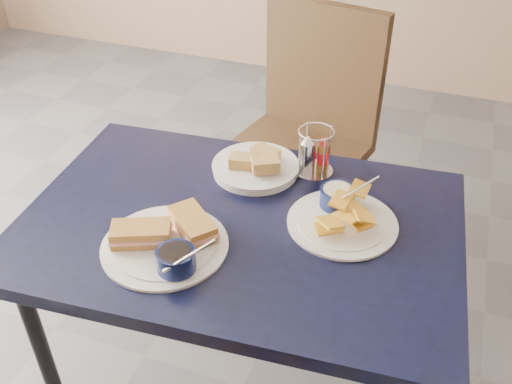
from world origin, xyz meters
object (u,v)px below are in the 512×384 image
(chair_far, at_px, (302,122))
(bread_basket, at_px, (256,166))
(plantain_plate, at_px, (341,213))
(dining_table, at_px, (240,243))
(condiment_caddy, at_px, (313,154))
(sandwich_plate, at_px, (168,240))

(chair_far, distance_m, bread_basket, 0.64)
(plantain_plate, bearing_deg, dining_table, -158.50)
(bread_basket, xyz_separation_m, condiment_caddy, (0.15, 0.06, 0.04))
(sandwich_plate, bearing_deg, condiment_caddy, 61.66)
(plantain_plate, xyz_separation_m, condiment_caddy, (-0.13, 0.19, 0.04))
(dining_table, distance_m, condiment_caddy, 0.33)
(plantain_plate, height_order, condiment_caddy, condiment_caddy)
(dining_table, relative_size, sandwich_plate, 3.65)
(chair_far, relative_size, sandwich_plate, 3.20)
(dining_table, distance_m, sandwich_plate, 0.22)
(sandwich_plate, relative_size, plantain_plate, 1.14)
(dining_table, relative_size, bread_basket, 4.78)
(condiment_caddy, bearing_deg, plantain_plate, -55.73)
(plantain_plate, bearing_deg, chair_far, 112.88)
(sandwich_plate, height_order, bread_basket, sandwich_plate)
(chair_far, height_order, plantain_plate, chair_far)
(condiment_caddy, bearing_deg, dining_table, -111.89)
(bread_basket, bearing_deg, chair_far, 93.31)
(bread_basket, height_order, condiment_caddy, condiment_caddy)
(chair_far, relative_size, plantain_plate, 3.66)
(sandwich_plate, bearing_deg, chair_far, 87.05)
(plantain_plate, height_order, bread_basket, plantain_plate)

